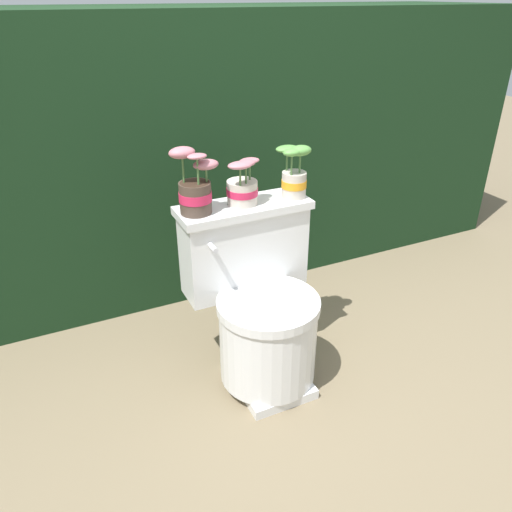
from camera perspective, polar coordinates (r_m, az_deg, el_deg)
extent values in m
plane|color=#75664C|center=(2.08, 2.07, -13.46)|extent=(12.00, 12.00, 0.00)
cube|color=black|center=(2.69, -8.93, 12.23)|extent=(3.69, 0.86, 1.32)
cube|color=silver|center=(2.04, 1.30, -13.63)|extent=(0.26, 0.35, 0.04)
cylinder|color=silver|center=(1.93, 1.36, -9.78)|extent=(0.37, 0.37, 0.31)
cylinder|color=silver|center=(1.83, 1.42, -5.53)|extent=(0.38, 0.38, 0.04)
cube|color=silver|center=(1.93, -1.34, 0.66)|extent=(0.48, 0.16, 0.33)
cube|color=silver|center=(1.86, -1.40, 5.54)|extent=(0.50, 0.19, 0.03)
cylinder|color=silver|center=(1.74, -4.95, 0.95)|extent=(0.02, 0.05, 0.02)
cylinder|color=#47382D|center=(1.77, -6.94, 6.61)|extent=(0.11, 0.11, 0.11)
cylinder|color=#D1234C|center=(1.76, -6.95, 6.78)|extent=(0.12, 0.12, 0.03)
cylinder|color=#332319|center=(1.75, -7.03, 8.14)|extent=(0.10, 0.10, 0.01)
cylinder|color=#4C753D|center=(1.74, -8.33, 9.75)|extent=(0.01, 0.01, 0.09)
ellipsoid|color=#B26B75|center=(1.72, -8.47, 11.61)|extent=(0.09, 0.06, 0.04)
cylinder|color=#4C753D|center=(1.71, -6.67, 9.58)|extent=(0.01, 0.01, 0.09)
ellipsoid|color=#B26B75|center=(1.70, -6.77, 11.25)|extent=(0.07, 0.05, 0.02)
cylinder|color=#4C753D|center=(1.74, -5.70, 9.24)|extent=(0.01, 0.01, 0.05)
ellipsoid|color=#B26B75|center=(1.73, -5.76, 10.36)|extent=(0.09, 0.06, 0.03)
cylinder|color=beige|center=(1.84, -1.58, 7.27)|extent=(0.11, 0.11, 0.09)
cylinder|color=#D1234C|center=(1.84, -1.59, 7.40)|extent=(0.12, 0.12, 0.03)
cylinder|color=#332319|center=(1.82, -1.60, 8.38)|extent=(0.10, 0.10, 0.01)
cylinder|color=#4C753D|center=(1.77, -1.82, 9.06)|extent=(0.01, 0.01, 0.07)
ellipsoid|color=#B26B75|center=(1.75, -1.84, 10.33)|extent=(0.09, 0.06, 0.02)
cylinder|color=#4C753D|center=(1.83, -0.73, 9.69)|extent=(0.01, 0.01, 0.07)
ellipsoid|color=#B26B75|center=(1.81, -0.74, 10.84)|extent=(0.07, 0.05, 0.02)
cylinder|color=#4C753D|center=(1.79, -1.16, 9.32)|extent=(0.01, 0.01, 0.07)
ellipsoid|color=#B26B75|center=(1.77, -1.17, 10.57)|extent=(0.07, 0.05, 0.02)
cylinder|color=beige|center=(1.91, 4.35, 8.13)|extent=(0.09, 0.09, 0.10)
cylinder|color=orange|center=(1.90, 4.36, 8.27)|extent=(0.10, 0.10, 0.03)
cylinder|color=#332319|center=(1.89, 4.40, 9.35)|extent=(0.08, 0.08, 0.01)
cylinder|color=#4C753D|center=(1.90, 3.55, 10.82)|extent=(0.01, 0.01, 0.08)
ellipsoid|color=#569342|center=(1.88, 3.59, 12.13)|extent=(0.09, 0.06, 0.02)
cylinder|color=#4C753D|center=(1.87, 5.04, 10.51)|extent=(0.01, 0.01, 0.07)
ellipsoid|color=#569342|center=(1.86, 5.10, 11.91)|extent=(0.09, 0.06, 0.04)
cylinder|color=#4C753D|center=(1.85, 4.08, 10.33)|extent=(0.01, 0.01, 0.08)
ellipsoid|color=#569342|center=(1.83, 4.13, 11.72)|extent=(0.07, 0.05, 0.03)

